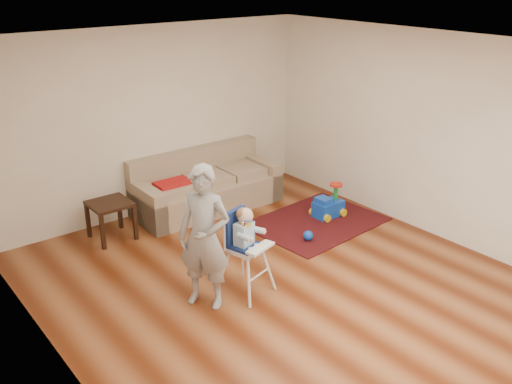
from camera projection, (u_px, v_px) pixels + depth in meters
ground at (277, 281)px, 6.68m from camera, size 5.50×5.50×0.00m
room_envelope at (249, 116)px, 6.36m from camera, size 5.04×5.52×2.72m
sofa at (207, 182)px, 8.51m from camera, size 2.23×0.95×0.86m
side_table at (111, 220)px, 7.63m from camera, size 0.52×0.52×0.52m
area_rug at (316, 222)px, 8.18m from camera, size 1.91×1.50×0.01m
ride_on_toy at (329, 201)px, 8.28m from camera, size 0.43×0.31×0.47m
toy_ball at (308, 236)px, 7.60m from camera, size 0.14×0.14×0.14m
high_chair at (245, 252)px, 6.29m from camera, size 0.59×0.59×1.04m
adult at (204, 238)px, 5.96m from camera, size 0.64×0.69×1.59m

